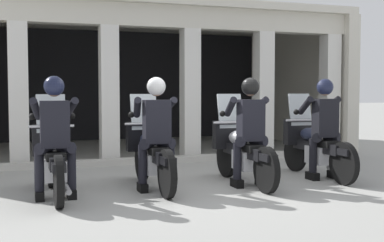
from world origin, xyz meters
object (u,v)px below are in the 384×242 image
at_px(motorcycle_far_left, 54,158).
at_px(motorcycle_center_right, 241,150).
at_px(police_officer_far_left, 55,127).
at_px(motorcycle_far_right, 314,146).
at_px(motorcycle_center_left, 151,153).
at_px(police_officer_center_left, 156,124).
at_px(police_officer_far_right, 324,120).
at_px(police_officer_center_right, 250,122).

xyz_separation_m(motorcycle_far_left, motorcycle_center_right, (2.74, -0.00, 0.00)).
height_order(police_officer_far_left, motorcycle_far_right, police_officer_far_left).
relative_size(motorcycle_center_left, police_officer_center_left, 1.29).
bearing_deg(motorcycle_center_right, police_officer_far_left, -170.48).
bearing_deg(police_officer_far_right, police_officer_far_left, -179.83).
xyz_separation_m(police_officer_far_left, police_officer_far_right, (4.11, 0.18, 0.00)).
height_order(motorcycle_center_left, police_officer_far_right, police_officer_far_right).
relative_size(motorcycle_center_right, police_officer_far_right, 1.29).
bearing_deg(police_officer_far_left, motorcycle_far_right, 8.65).
distance_m(motorcycle_far_left, police_officer_center_left, 1.45).
xyz_separation_m(motorcycle_far_left, police_officer_far_right, (4.11, -0.10, 0.44)).
bearing_deg(motorcycle_far_right, motorcycle_far_left, -179.83).
bearing_deg(motorcycle_far_right, police_officer_far_left, -175.91).
distance_m(motorcycle_center_right, police_officer_center_right, 0.52).
distance_m(police_officer_far_left, police_officer_center_right, 2.74).
bearing_deg(police_officer_center_right, police_officer_far_left, -176.38).
relative_size(police_officer_far_left, motorcycle_center_left, 0.78).
bearing_deg(motorcycle_center_right, motorcycle_center_left, 178.65).
bearing_deg(police_officer_center_left, motorcycle_far_right, 0.46).
relative_size(motorcycle_far_right, police_officer_far_right, 1.29).
distance_m(motorcycle_far_right, police_officer_far_right, 0.52).
height_order(motorcycle_center_right, police_officer_far_right, police_officer_far_right).
distance_m(motorcycle_far_left, motorcycle_center_right, 2.74).
bearing_deg(police_officer_far_left, police_officer_far_right, 4.73).
relative_size(motorcycle_center_right, police_officer_center_right, 1.29).
height_order(motorcycle_center_left, police_officer_center_left, police_officer_center_left).
distance_m(police_officer_center_left, police_officer_far_right, 2.74).
height_order(police_officer_center_left, motorcycle_far_right, police_officer_center_left).
xyz_separation_m(police_officer_far_left, police_officer_center_right, (2.74, -0.00, 0.00)).
height_order(police_officer_center_left, police_officer_far_right, same).
distance_m(police_officer_center_left, police_officer_center_right, 1.38).
relative_size(motorcycle_far_left, police_officer_center_right, 1.29).
height_order(police_officer_center_left, motorcycle_center_right, police_officer_center_left).
bearing_deg(police_officer_far_right, police_officer_center_right, -174.85).
relative_size(police_officer_far_left, motorcycle_center_right, 0.78).
height_order(motorcycle_center_right, police_officer_center_right, police_officer_center_right).
height_order(motorcycle_far_left, motorcycle_center_right, same).
bearing_deg(motorcycle_center_right, motorcycle_far_right, 11.12).
bearing_deg(police_officer_far_right, motorcycle_far_right, 87.41).
bearing_deg(police_officer_far_right, police_officer_center_left, 178.93).
relative_size(police_officer_far_left, motorcycle_far_right, 0.78).
height_order(police_officer_far_left, motorcycle_center_right, police_officer_far_left).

